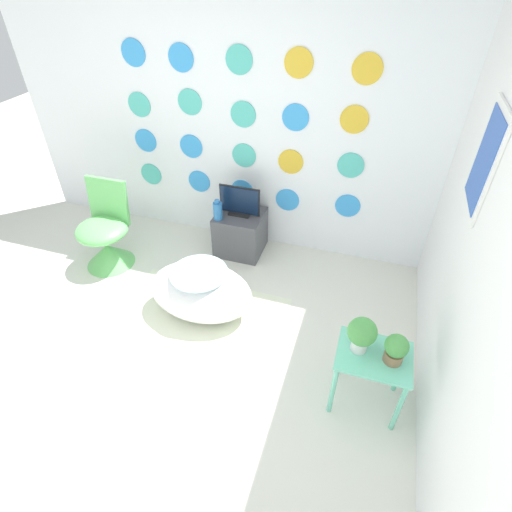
{
  "coord_description": "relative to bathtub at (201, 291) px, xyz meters",
  "views": [
    {
      "loc": [
        1.2,
        -1.12,
        2.5
      ],
      "look_at": [
        0.5,
        1.05,
        0.69
      ],
      "focal_mm": 28.0,
      "sensor_mm": 36.0,
      "label": 1
    }
  ],
  "objects": [
    {
      "name": "side_table",
      "position": [
        1.39,
        -0.45,
        0.17
      ],
      "size": [
        0.46,
        0.35,
        0.49
      ],
      "color": "#72D8B7",
      "rests_on": "ground_plane"
    },
    {
      "name": "bathtub",
      "position": [
        0.0,
        0.0,
        0.0
      ],
      "size": [
        0.87,
        0.57,
        0.44
      ],
      "color": "white",
      "rests_on": "ground_plane"
    },
    {
      "name": "chair",
      "position": [
        -1.12,
        0.33,
        0.04
      ],
      "size": [
        0.48,
        0.48,
        0.82
      ],
      "color": "#66C166",
      "rests_on": "ground_plane"
    },
    {
      "name": "wall_right",
      "position": [
        1.77,
        0.07,
        1.08
      ],
      "size": [
        0.06,
        3.18,
        2.6
      ],
      "color": "white",
      "rests_on": "ground_plane"
    },
    {
      "name": "tv_cabinet",
      "position": [
        0.02,
        0.91,
        -0.01
      ],
      "size": [
        0.45,
        0.42,
        0.43
      ],
      "color": "#4C4C51",
      "rests_on": "ground_plane"
    },
    {
      "name": "potted_plant_left",
      "position": [
        1.29,
        -0.43,
        0.41
      ],
      "size": [
        0.18,
        0.18,
        0.25
      ],
      "color": "white",
      "rests_on": "side_table"
    },
    {
      "name": "rug",
      "position": [
        0.01,
        -0.12,
        -0.22
      ],
      "size": [
        1.38,
        0.96,
        0.01
      ],
      "color": "silver",
      "rests_on": "ground_plane"
    },
    {
      "name": "potted_plant_right",
      "position": [
        1.49,
        -0.46,
        0.38
      ],
      "size": [
        0.14,
        0.14,
        0.21
      ],
      "color": "#8C6B4C",
      "rests_on": "side_table"
    },
    {
      "name": "wall_back_dotted",
      "position": [
        -0.03,
        1.17,
        1.07
      ],
      "size": [
        4.57,
        0.05,
        2.6
      ],
      "color": "white",
      "rests_on": "ground_plane"
    },
    {
      "name": "tv",
      "position": [
        0.02,
        0.91,
        0.34
      ],
      "size": [
        0.4,
        0.12,
        0.29
      ],
      "color": "black",
      "rests_on": "tv_cabinet"
    },
    {
      "name": "ground_plane",
      "position": [
        -0.03,
        -1.02,
        -0.22
      ],
      "size": [
        12.0,
        12.0,
        0.0
      ],
      "primitive_type": "plane",
      "color": "silver"
    },
    {
      "name": "vase",
      "position": [
        -0.14,
        0.77,
        0.3
      ],
      "size": [
        0.09,
        0.09,
        0.2
      ],
      "color": "#2D72B7",
      "rests_on": "tv_cabinet"
    }
  ]
}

